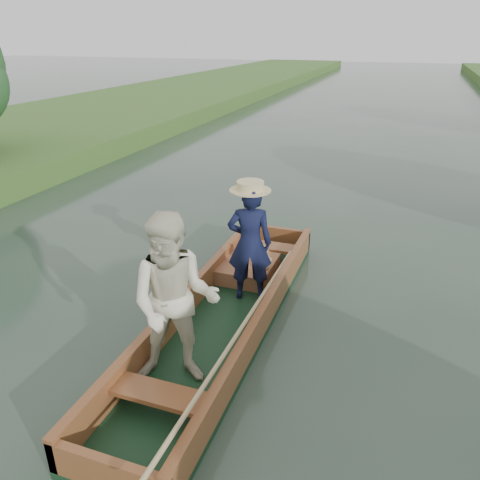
% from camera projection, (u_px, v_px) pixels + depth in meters
% --- Properties ---
extents(ground, '(120.00, 120.00, 0.00)m').
position_uv_depth(ground, '(224.00, 328.00, 5.85)').
color(ground, '#283D30').
rests_on(ground, ground).
extents(punt, '(1.15, 5.21, 1.91)m').
position_uv_depth(punt, '(212.00, 294.00, 5.33)').
color(punt, '#13311B').
rests_on(punt, ground).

